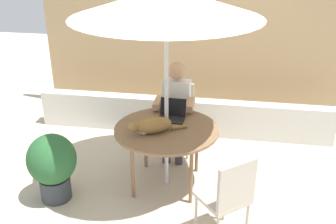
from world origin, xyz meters
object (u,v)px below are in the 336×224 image
Objects in this scene: chair_occupied at (177,112)px; laptop at (172,113)px; patio_umbrella at (166,3)px; cat at (151,126)px; person_seated at (176,105)px; patio_table at (166,132)px; chair_empty at (229,194)px; potted_plant_near_fence at (52,164)px.

laptop is (0.02, -0.56, 0.24)m from chair_occupied.
cat is at bearing -135.94° from patio_umbrella.
patio_umbrella is 7.09× the size of laptop.
laptop is (0.02, -0.40, 0.08)m from person_seated.
cat is at bearing -135.94° from patio_table.
chair_occupied is 2.92× the size of laptop.
patio_umbrella is 2.43× the size of chair_occupied.
chair_occupied is 1.00× the size of chair_empty.
laptop reaches higher than chair_empty.
chair_empty is 1.14m from cat.
patio_table is 0.85m from chair_occupied.
chair_empty reaches higher than cat.
cat is at bearing -99.62° from person_seated.
potted_plant_near_fence is (-1.01, -0.34, -0.37)m from cat.
cat is 0.77× the size of potted_plant_near_fence.
chair_empty reaches higher than potted_plant_near_fence.
laptop is at bearing -87.27° from person_seated.
patio_umbrella is 3.72× the size of cat.
chair_occupied reaches higher than potted_plant_near_fence.
patio_table is 0.52× the size of patio_umbrella.
person_seated is 1.66m from potted_plant_near_fence.
person_seated is (0.00, 0.68, 0.04)m from patio_table.
person_seated is 4.01× the size of laptop.
laptop is (0.02, 0.28, -1.28)m from patio_umbrella.
chair_occupied reaches higher than patio_table.
cat is (-0.16, -0.41, 0.02)m from laptop.
chair_occupied is at bearing 81.92° from cat.
chair_occupied is at bearing 90.00° from patio_umbrella.
patio_table is at bearing 129.93° from chair_empty.
chair_occupied is 0.61m from laptop.
cat is (-0.14, -0.13, -1.26)m from patio_umbrella.
chair_occupied is at bearing 48.88° from potted_plant_near_fence.
laptop is at bearing 69.12° from cat.
person_seated reaches higher than cat.
potted_plant_near_fence is (-1.15, -1.32, -0.10)m from chair_occupied.
patio_umbrella is 2.05m from potted_plant_near_fence.
patio_table is 1.27× the size of chair_occupied.
potted_plant_near_fence is (-1.86, 0.38, -0.10)m from chair_empty.
chair_empty is at bearing -50.07° from patio_table.
chair_occupied is (0.00, 0.84, -0.13)m from patio_table.
laptop is 1.43m from potted_plant_near_fence.
cat is at bearing 139.87° from chair_empty.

